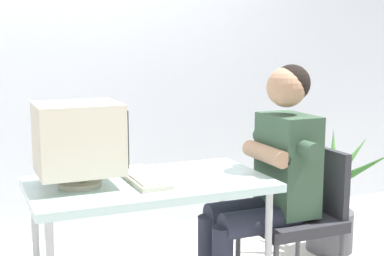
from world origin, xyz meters
name	(u,v)px	position (x,y,z in m)	size (l,w,h in m)	color
wall_back	(127,28)	(0.30, 1.40, 1.50)	(8.00, 0.10, 3.00)	silver
desk	(150,192)	(0.00, 0.00, 0.67)	(1.18, 0.65, 0.73)	#B7B7BC
crt_monitor	(79,139)	(-0.33, 0.04, 0.95)	(0.40, 0.33, 0.40)	beige
keyboard	(143,177)	(-0.03, 0.02, 0.74)	(0.16, 0.47, 0.03)	beige
office_chair	(299,210)	(0.86, -0.04, 0.48)	(0.47, 0.47, 0.82)	#4C4C51
person_seated	(270,174)	(0.66, -0.04, 0.71)	(0.72, 0.55, 1.29)	#334C38
potted_plant	(331,202)	(1.42, 0.40, 0.34)	(0.74, 0.79, 0.83)	#4C4C51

